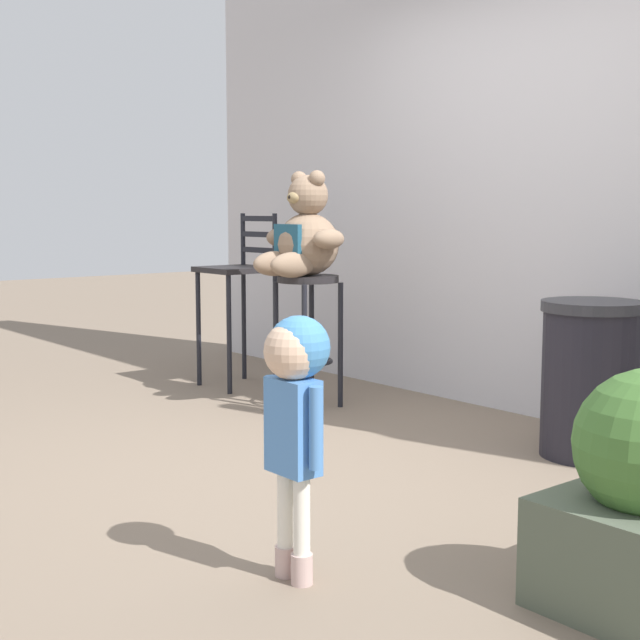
% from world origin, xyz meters
% --- Properties ---
extents(ground_plane, '(24.00, 24.00, 0.00)m').
position_xyz_m(ground_plane, '(0.00, 0.00, 0.00)').
color(ground_plane, '#7B6A58').
extents(building_wall, '(6.25, 0.30, 3.60)m').
position_xyz_m(building_wall, '(0.00, 1.81, 1.80)').
color(building_wall, silver).
rests_on(building_wall, ground_plane).
extents(bar_stool_with_teddy, '(0.36, 0.36, 0.79)m').
position_xyz_m(bar_stool_with_teddy, '(-1.05, 0.85, 0.55)').
color(bar_stool_with_teddy, black).
rests_on(bar_stool_with_teddy, ground_plane).
extents(teddy_bear, '(0.57, 0.51, 0.61)m').
position_xyz_m(teddy_bear, '(-1.05, 0.82, 1.02)').
color(teddy_bear, '#886E58').
rests_on(teddy_bear, bar_stool_with_teddy).
extents(child_walking, '(0.27, 0.21, 0.84)m').
position_xyz_m(child_walking, '(0.89, -0.76, 0.61)').
color(child_walking, '#C3A29C').
rests_on(child_walking, ground_plane).
extents(trash_bin, '(0.48, 0.48, 0.75)m').
position_xyz_m(trash_bin, '(0.65, 1.20, 0.38)').
color(trash_bin, black).
rests_on(trash_bin, ground_plane).
extents(bar_chair_empty, '(0.43, 0.43, 1.15)m').
position_xyz_m(bar_chair_empty, '(-1.85, 0.90, 0.70)').
color(bar_chair_empty, black).
rests_on(bar_chair_empty, ground_plane).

